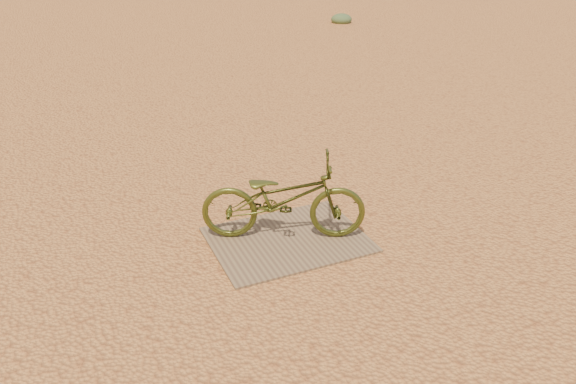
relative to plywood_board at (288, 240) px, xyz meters
name	(u,v)px	position (x,y,z in m)	size (l,w,h in m)	color
ground	(276,218)	(0.07, 0.46, -0.01)	(120.00, 120.00, 0.00)	tan
plywood_board	(288,240)	(0.00, 0.00, 0.00)	(1.44, 1.09, 0.02)	#74654B
bicycle	(283,198)	(-0.02, 0.07, 0.42)	(0.54, 1.54, 0.81)	#3E4819
kale_b	(341,23)	(6.23, 10.26, -0.01)	(0.59, 0.59, 0.32)	#53724D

